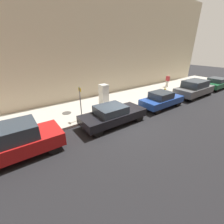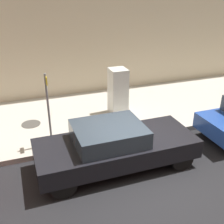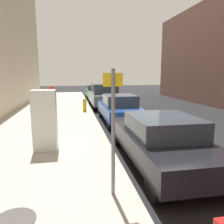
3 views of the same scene
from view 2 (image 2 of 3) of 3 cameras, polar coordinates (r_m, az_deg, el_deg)
The scene contains 6 objects.
ground_plane at distance 8.37m, azimuth 4.83°, elevation -12.07°, with size 80.00×80.00×0.00m, color black.
sidewalk_slab at distance 11.56m, azimuth -3.38°, elevation -0.42°, with size 4.79×44.00×0.18m, color #B2ADA0.
discarded_refrigerator at distance 11.13m, azimuth 1.23°, elevation 4.21°, with size 0.70×0.66×1.84m.
manhole_cover at distance 10.96m, azimuth -16.13°, elevation -2.35°, with size 0.70×0.70×0.02m, color #47443F.
street_sign_post at distance 8.88m, azimuth -12.83°, elevation 1.10°, with size 0.36×0.07×2.41m.
parked_sedan_dark at distance 8.18m, azimuth 0.52°, elevation -6.80°, with size 1.85×4.66×1.39m.
Camera 2 is at (6.03, -2.92, 5.01)m, focal length 45.00 mm.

